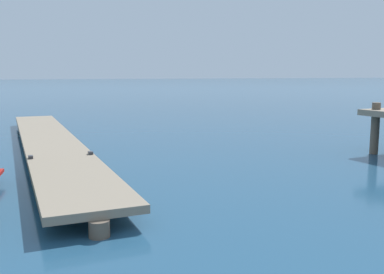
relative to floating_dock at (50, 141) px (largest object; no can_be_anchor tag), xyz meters
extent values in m
cube|color=gray|center=(0.00, 0.00, 0.01)|extent=(2.54, 17.60, 0.16)
cylinder|color=brown|center=(0.37, -8.76, -0.22)|extent=(0.36, 0.36, 0.29)
cylinder|color=brown|center=(0.18, -4.38, -0.22)|extent=(0.36, 0.36, 0.29)
cylinder|color=brown|center=(0.00, 0.00, -0.22)|extent=(0.36, 0.36, 0.29)
cylinder|color=brown|center=(-0.18, 4.38, -0.22)|extent=(0.36, 0.36, 0.29)
cylinder|color=brown|center=(-0.37, 8.76, -0.22)|extent=(0.36, 0.36, 0.29)
cube|color=#333338|center=(-0.65, -3.54, 0.13)|extent=(0.13, 0.20, 0.08)
cube|color=#333338|center=(0.95, -3.47, 0.13)|extent=(0.13, 0.20, 0.08)
cylinder|color=brown|center=(10.33, -4.33, 0.51)|extent=(0.28, 0.28, 1.75)
camera|label=1|loc=(-0.65, -15.91, 2.38)|focal=40.97mm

